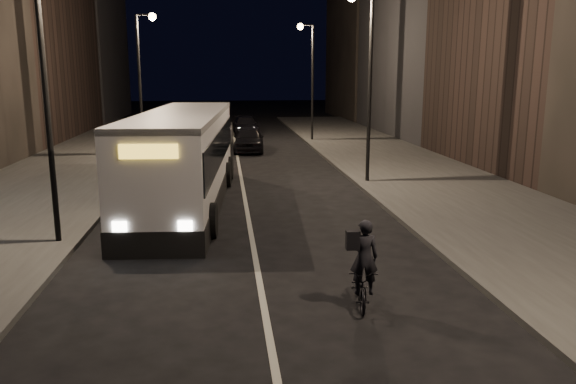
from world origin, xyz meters
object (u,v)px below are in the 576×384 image
object	(u,v)px
streetlight_right_far	(309,66)
streetlight_left_far	(144,65)
city_bus	(184,154)
streetlight_right_mid	(365,62)
car_far	(245,125)
streetlight_left_near	(53,56)
cyclist_on_bicycle	(362,277)
car_mid	(221,135)
car_near	(249,139)

from	to	relation	value
streetlight_right_far	streetlight_left_far	size ratio (longest dim) A/B	1.00
streetlight_right_far	streetlight_left_far	world-z (taller)	same
city_bus	streetlight_right_mid	bearing A→B (deg)	25.80
streetlight_right_mid	car_far	xyz separation A→B (m)	(-4.34, 21.81, -4.67)
streetlight_left_near	streetlight_left_far	bearing A→B (deg)	90.00
streetlight_left_near	cyclist_on_bicycle	xyz separation A→B (m)	(7.42, -5.19, -4.71)
streetlight_right_mid	streetlight_left_near	size ratio (longest dim) A/B	1.00
streetlight_left_far	car_mid	distance (m)	8.04
car_far	streetlight_left_far	bearing A→B (deg)	-120.80
streetlight_right_mid	streetlight_left_far	xyz separation A→B (m)	(-10.66, 10.00, 0.00)
city_bus	car_near	xyz separation A→B (m)	(3.07, 14.38, -1.13)
streetlight_right_far	streetlight_left_far	bearing A→B (deg)	-150.64
cyclist_on_bicycle	car_near	size ratio (longest dim) A/B	0.43
streetlight_left_near	car_near	size ratio (longest dim) A/B	1.77
streetlight_right_mid	streetlight_left_near	bearing A→B (deg)	-143.12
streetlight_right_far	car_far	world-z (taller)	streetlight_right_far
streetlight_left_near	streetlight_left_far	xyz separation A→B (m)	(0.00, 18.00, 0.00)
streetlight_left_near	car_far	xyz separation A→B (m)	(6.33, 29.81, -4.67)
car_near	car_mid	xyz separation A→B (m)	(-1.74, 3.51, -0.11)
car_mid	car_far	size ratio (longest dim) A/B	0.86
streetlight_left_far	car_mid	size ratio (longest dim) A/B	1.97
streetlight_left_far	city_bus	distance (m)	13.84
car_far	streetlight_right_mid	bearing A→B (deg)	-81.38
city_bus	car_mid	distance (m)	17.98
cyclist_on_bicycle	streetlight_right_far	bearing A→B (deg)	91.51
streetlight_right_mid	city_bus	bearing A→B (deg)	-158.14
car_far	streetlight_left_near	bearing A→B (deg)	-104.61
streetlight_left_near	streetlight_right_mid	bearing A→B (deg)	36.88
streetlight_left_near	car_far	world-z (taller)	streetlight_left_near
streetlight_right_mid	streetlight_right_far	xyz separation A→B (m)	(0.00, 16.00, 0.00)
streetlight_right_mid	car_far	distance (m)	22.72
streetlight_right_far	cyclist_on_bicycle	bearing A→B (deg)	-96.34
streetlight_left_near	city_bus	size ratio (longest dim) A/B	0.62
car_near	car_mid	size ratio (longest dim) A/B	1.12
streetlight_left_near	streetlight_left_far	distance (m)	18.00
streetlight_right_far	city_bus	size ratio (longest dim) A/B	0.62
car_mid	car_far	xyz separation A→B (m)	(1.94, 6.98, 0.01)
city_bus	car_mid	xyz separation A→B (m)	(1.33, 17.88, -1.23)
streetlight_right_mid	streetlight_left_near	distance (m)	13.33
car_near	car_mid	distance (m)	3.92
city_bus	car_near	bearing A→B (deg)	81.89
cyclist_on_bicycle	car_far	size ratio (longest dim) A/B	0.41
streetlight_right_far	streetlight_left_near	size ratio (longest dim) A/B	1.00
streetlight_left_far	car_near	distance (m)	7.77
streetlight_right_far	streetlight_right_mid	bearing A→B (deg)	-90.00
streetlight_left_near	car_mid	world-z (taller)	streetlight_left_near
car_near	car_far	size ratio (longest dim) A/B	0.96
cyclist_on_bicycle	city_bus	bearing A→B (deg)	121.11
car_mid	streetlight_right_mid	bearing A→B (deg)	114.79
streetlight_right_far	streetlight_left_near	world-z (taller)	same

